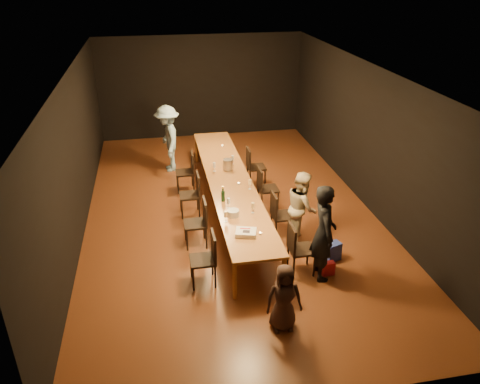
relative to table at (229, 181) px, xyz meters
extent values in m
plane|color=#441F11|center=(0.00, 0.00, -0.70)|extent=(10.00, 10.00, 0.00)
cube|color=black|center=(0.00, 5.00, 0.80)|extent=(6.00, 0.04, 3.00)
cube|color=black|center=(0.00, -5.00, 0.80)|extent=(6.00, 0.04, 3.00)
cube|color=black|center=(-3.00, 0.00, 0.80)|extent=(0.04, 10.00, 3.00)
cube|color=black|center=(3.00, 0.00, 0.80)|extent=(0.04, 10.00, 3.00)
cube|color=silver|center=(0.00, 0.00, 2.30)|extent=(6.00, 10.00, 0.04)
cube|color=brown|center=(0.00, 0.00, 0.02)|extent=(0.90, 6.00, 0.05)
cylinder|color=brown|center=(-0.40, -2.90, -0.35)|extent=(0.08, 0.08, 0.70)
cylinder|color=brown|center=(0.40, -2.90, -0.35)|extent=(0.08, 0.08, 0.70)
cylinder|color=brown|center=(-0.40, 2.90, -0.35)|extent=(0.08, 0.08, 0.70)
cylinder|color=brown|center=(0.40, 2.90, -0.35)|extent=(0.08, 0.08, 0.70)
imported|color=black|center=(1.15, -2.57, 0.15)|extent=(0.47, 0.66, 1.71)
imported|color=beige|center=(1.15, -1.40, 0.01)|extent=(0.63, 0.76, 1.43)
imported|color=#91BBE0|center=(-1.15, 2.48, 0.14)|extent=(0.73, 1.15, 1.69)
imported|color=#3C2721|center=(0.18, -3.68, -0.16)|extent=(0.55, 0.38, 1.08)
cube|color=red|center=(1.29, -2.58, -0.58)|extent=(0.22, 0.13, 0.25)
cube|color=#293EB4|center=(1.53, -2.16, -0.53)|extent=(0.32, 0.26, 0.34)
cube|color=white|center=(-0.09, -2.23, 0.09)|extent=(0.40, 0.36, 0.08)
cube|color=black|center=(-0.09, -2.26, 0.13)|extent=(0.14, 0.12, 0.00)
cube|color=red|center=(-0.09, -2.16, 0.13)|extent=(0.18, 0.08, 0.00)
cylinder|color=silver|center=(-0.19, -1.56, 0.11)|extent=(0.23, 0.23, 0.12)
cylinder|color=#A3A3A7|center=(0.06, 0.51, 0.17)|extent=(0.22, 0.22, 0.24)
cylinder|color=#B2B7B2|center=(0.15, -2.26, 0.06)|extent=(0.05, 0.05, 0.03)
cylinder|color=#B2B7B2|center=(0.15, -0.27, 0.06)|extent=(0.05, 0.05, 0.03)
cylinder|color=#B2B7B2|center=(0.15, 1.94, 0.06)|extent=(0.05, 0.05, 0.03)
camera|label=1|loc=(-1.43, -8.79, 4.18)|focal=35.00mm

